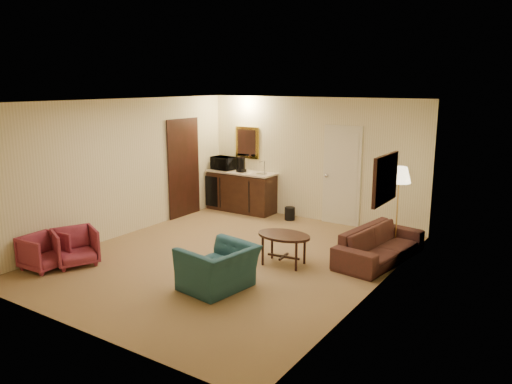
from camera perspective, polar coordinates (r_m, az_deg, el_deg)
ground at (r=8.47m, az=-3.07°, el=-7.54°), size 6.00×6.00×0.00m
room_walls at (r=8.73m, az=-0.71°, el=4.69°), size 5.02×6.01×2.61m
wetbar_cabinet at (r=11.40m, az=-1.69°, el=0.09°), size 1.64×0.58×0.92m
sofa at (r=8.48m, az=14.01°, el=-5.26°), size 0.81×1.94×0.74m
teal_armchair at (r=7.14m, az=-4.36°, el=-7.81°), size 0.76×1.05×0.85m
rose_chair_near at (r=8.57m, az=-23.10°, el=-6.14°), size 0.59×0.62×0.61m
rose_chair_far at (r=8.58m, az=-19.96°, el=-5.71°), size 0.81×0.83×0.66m
coffee_table at (r=8.10m, az=3.18°, el=-6.56°), size 0.95×0.70×0.51m
floor_lamp at (r=8.97m, az=15.84°, el=-1.89°), size 0.41×0.41×1.50m
waste_bin at (r=10.74m, az=3.88°, el=-2.48°), size 0.26×0.26×0.28m
microwave at (r=11.55m, az=-3.73°, el=3.47°), size 0.56×0.35×0.37m
coffee_maker at (r=11.21m, az=-1.70°, el=3.14°), size 0.22×0.22×0.33m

